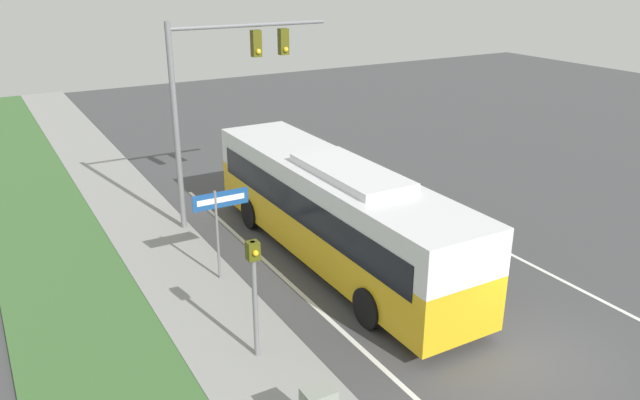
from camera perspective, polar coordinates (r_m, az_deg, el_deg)
ground_plane at (r=16.70m, az=18.46°, el=-12.72°), size 80.00×80.00×0.00m
lane_divider_near at (r=14.58m, az=8.41°, el=-17.21°), size 0.14×30.00×0.01m
lane_divider_far at (r=19.26m, az=25.81°, el=-9.07°), size 0.14×30.00×0.01m
bus at (r=19.36m, az=1.29°, el=-0.65°), size 2.70×12.15×3.38m
signal_gantry at (r=21.85m, az=-9.17°, el=10.45°), size 5.82×0.41×7.21m
pedestrian_signal at (r=14.48m, az=-6.04°, el=-7.40°), size 0.28×0.34×3.11m
street_sign at (r=18.22m, az=-9.18°, el=-1.40°), size 1.69×0.08×2.89m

